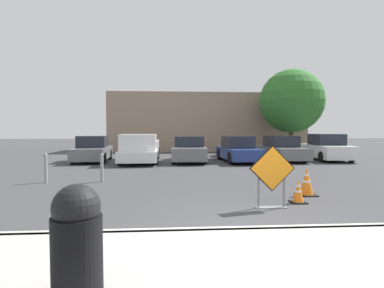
# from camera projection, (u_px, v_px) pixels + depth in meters

# --- Properties ---
(ground_plane) EXTENTS (96.00, 96.00, 0.00)m
(ground_plane) POSITION_uv_depth(u_px,v_px,m) (201.00, 166.00, 15.18)
(ground_plane) COLOR #3D3D3F
(sidewalk_strip) EXTENTS (22.82, 2.82, 0.14)m
(sidewalk_strip) POSITION_uv_depth(u_px,v_px,m) (291.00, 269.00, 3.80)
(sidewalk_strip) COLOR #ADAAA3
(sidewalk_strip) RESTS_ON ground_plane
(curb_lip) EXTENTS (22.82, 0.20, 0.14)m
(curb_lip) POSITION_uv_depth(u_px,v_px,m) (259.00, 231.00, 5.21)
(curb_lip) COLOR #ADAAA3
(curb_lip) RESTS_ON ground_plane
(road_closed_sign) EXTENTS (1.08, 0.20, 1.48)m
(road_closed_sign) POSITION_uv_depth(u_px,v_px,m) (272.00, 174.00, 6.96)
(road_closed_sign) COLOR black
(road_closed_sign) RESTS_ON ground_plane
(traffic_cone_nearest) EXTENTS (0.38, 0.38, 0.58)m
(traffic_cone_nearest) POSITION_uv_depth(u_px,v_px,m) (298.00, 192.00, 7.53)
(traffic_cone_nearest) COLOR black
(traffic_cone_nearest) RESTS_ON ground_plane
(traffic_cone_second) EXTENTS (0.50, 0.50, 0.78)m
(traffic_cone_second) POSITION_uv_depth(u_px,v_px,m) (307.00, 182.00, 8.39)
(traffic_cone_second) COLOR black
(traffic_cone_second) RESTS_ON ground_plane
(parked_car_nearest) EXTENTS (2.03, 4.14, 1.49)m
(parked_car_nearest) POSITION_uv_depth(u_px,v_px,m) (93.00, 150.00, 17.44)
(parked_car_nearest) COLOR slate
(parked_car_nearest) RESTS_ON ground_plane
(pickup_truck) EXTENTS (2.15, 5.36, 1.60)m
(pickup_truck) POSITION_uv_depth(u_px,v_px,m) (140.00, 150.00, 16.81)
(pickup_truck) COLOR silver
(pickup_truck) RESTS_ON ground_plane
(parked_car_second) EXTENTS (2.08, 4.15, 1.47)m
(parked_car_second) POSITION_uv_depth(u_px,v_px,m) (189.00, 150.00, 17.24)
(parked_car_second) COLOR slate
(parked_car_second) RESTS_ON ground_plane
(parked_car_third) EXTENTS (1.97, 4.38, 1.48)m
(parked_car_third) POSITION_uv_depth(u_px,v_px,m) (238.00, 150.00, 17.31)
(parked_car_third) COLOR navy
(parked_car_third) RESTS_ON ground_plane
(parked_car_fourth) EXTENTS (1.87, 4.48, 1.48)m
(parked_car_fourth) POSITION_uv_depth(u_px,v_px,m) (281.00, 149.00, 18.11)
(parked_car_fourth) COLOR slate
(parked_car_fourth) RESTS_ON ground_plane
(parked_car_fifth) EXTENTS (2.10, 4.18, 1.59)m
(parked_car_fifth) POSITION_uv_depth(u_px,v_px,m) (327.00, 148.00, 18.21)
(parked_car_fifth) COLOR white
(parked_car_fifth) RESTS_ON ground_plane
(trash_bin) EXTENTS (0.51, 0.51, 1.14)m
(trash_bin) POSITION_uv_depth(u_px,v_px,m) (77.00, 238.00, 3.08)
(trash_bin) COLOR black
(trash_bin) RESTS_ON sidewalk_strip
(bollard_nearest) EXTENTS (0.12, 0.12, 1.01)m
(bollard_nearest) POSITION_uv_depth(u_px,v_px,m) (102.00, 167.00, 10.54)
(bollard_nearest) COLOR gray
(bollard_nearest) RESTS_ON ground_plane
(bollard_second) EXTENTS (0.12, 0.12, 1.03)m
(bollard_second) POSITION_uv_depth(u_px,v_px,m) (46.00, 167.00, 10.40)
(bollard_second) COLOR gray
(bollard_second) RESTS_ON ground_plane
(building_facade_backdrop) EXTENTS (17.07, 5.00, 5.02)m
(building_facade_backdrop) POSITION_uv_depth(u_px,v_px,m) (206.00, 123.00, 27.59)
(building_facade_backdrop) COLOR gray
(building_facade_backdrop) RESTS_ON ground_plane
(street_tree_behind_lot) EXTENTS (4.86, 4.86, 6.49)m
(street_tree_behind_lot) POSITION_uv_depth(u_px,v_px,m) (292.00, 101.00, 23.00)
(street_tree_behind_lot) COLOR #513823
(street_tree_behind_lot) RESTS_ON ground_plane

